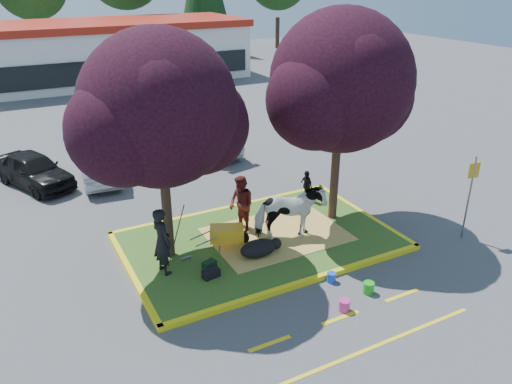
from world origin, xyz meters
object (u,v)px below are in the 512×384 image
handler (162,241)px  sign_post (471,188)px  wheelbarrow (227,234)px  calf (258,248)px  car_silver (98,164)px  cow (289,213)px  bucket_blue (331,277)px  bucket_green (369,288)px  bucket_pink (344,305)px  car_black (34,170)px

handler → sign_post: 9.46m
wheelbarrow → calf: bearing=-31.2°
car_silver → cow: bearing=122.5°
cow → calf: size_ratio=1.83×
bucket_blue → car_silver: (-4.04, 10.51, 0.53)m
cow → wheelbarrow: bearing=94.5°
cow → bucket_green: bearing=-155.6°
bucket_green → bucket_pink: (-1.03, -0.31, -0.01)m
calf → bucket_blue: calf is taller
bucket_pink → bucket_blue: bearing=68.9°
calf → wheelbarrow: bearing=143.4°
bucket_green → bucket_pink: 1.07m
cow → car_black: (-6.53, 8.58, -0.37)m
sign_post → bucket_pink: size_ratio=9.06×
handler → bucket_pink: 5.12m
bucket_blue → car_black: car_black is taller
cow → sign_post: (5.10, -2.30, 0.67)m
bucket_pink → calf: bearing=104.1°
sign_post → bucket_blue: bearing=-168.4°
bucket_green → car_black: car_black is taller
cow → handler: size_ratio=1.09×
sign_post → handler: bearing=176.3°
calf → bucket_pink: bearing=-57.2°
bucket_blue → car_silver: size_ratio=0.07×
cow → calf: bearing=125.7°
calf → bucket_green: size_ratio=3.64×
cow → handler: (-4.05, 0.01, 0.07)m
wheelbarrow → sign_post: size_ratio=0.65×
wheelbarrow → car_black: car_black is taller
bucket_pink → wheelbarrow: bearing=109.1°
cow → bucket_pink: 3.75m
bucket_pink → car_black: (-5.98, 12.18, 0.52)m
bucket_green → car_black: bearing=120.6°
bucket_blue → calf: bearing=122.9°
bucket_green → car_black: 13.80m
cow → wheelbarrow: 2.02m
cow → car_silver: (-4.13, 8.11, -0.37)m
wheelbarrow → cow: bearing=12.6°
car_black → handler: bearing=-97.9°
bucket_pink → bucket_blue: 1.28m
calf → car_silver: 9.04m
bucket_pink → sign_post: bearing=12.9°
handler → bucket_green: bearing=-137.8°
cow → sign_post: size_ratio=0.77×
cow → handler: 4.05m
handler → cow: bearing=-101.9°
calf → sign_post: (6.43, -1.82, 1.32)m
bucket_blue → car_black: (-6.45, 10.98, 0.54)m
wheelbarrow → sign_post: sign_post is taller
wheelbarrow → bucket_blue: size_ratio=6.54×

